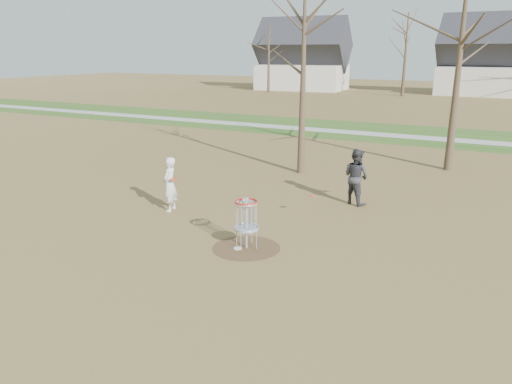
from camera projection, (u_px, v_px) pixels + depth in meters
ground at (247, 248)px, 13.19m from camera, size 160.00×160.00×0.00m
green_band at (408, 134)px, 31.09m from camera, size 160.00×8.00×0.01m
footpath at (404, 136)px, 30.23m from camera, size 160.00×1.50×0.01m
dirt_circle at (247, 248)px, 13.19m from camera, size 1.80×1.80×0.01m
player_standing at (170, 184)px, 16.04m from camera, size 0.56×0.73×1.77m
player_throwing at (356, 177)px, 16.77m from camera, size 1.13×1.02×1.90m
disc_grounded at (238, 248)px, 13.12m from camera, size 0.22×0.22×0.02m
discs_in_play at (246, 188)px, 15.52m from camera, size 4.33×1.74×0.45m
disc_golf_basket at (246, 215)px, 12.94m from camera, size 0.64×0.64×1.35m
bare_trees at (471, 46)px, 41.44m from camera, size 52.62×44.98×9.00m
houses_row at (508, 64)px, 55.10m from camera, size 56.51×10.01×7.26m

